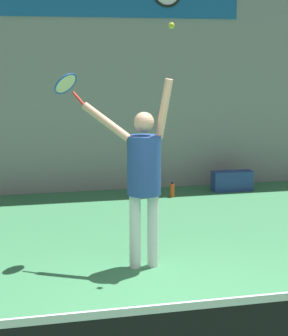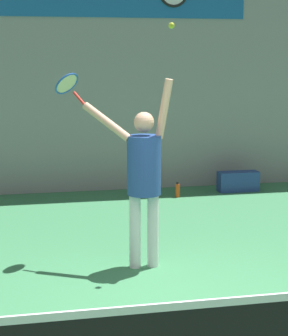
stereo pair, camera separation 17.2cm
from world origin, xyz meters
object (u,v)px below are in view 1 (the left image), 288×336
object	(u,v)px
water_bottle	(172,190)
equipment_bag	(232,181)
tennis_ball	(172,26)
tennis_racket	(67,85)
tennis_player	(143,171)

from	to	relation	value
water_bottle	equipment_bag	xyz separation A→B (m)	(1.19, 0.23, 0.06)
tennis_ball	equipment_bag	size ratio (longest dim) A/B	0.09
tennis_racket	equipment_bag	distance (m)	4.82
water_bottle	equipment_bag	world-z (taller)	equipment_bag
tennis_racket	water_bottle	bearing A→B (deg)	53.11
equipment_bag	tennis_ball	bearing A→B (deg)	-120.99
tennis_racket	tennis_ball	bearing A→B (deg)	-31.51
tennis_racket	equipment_bag	bearing A→B (deg)	42.55
tennis_racket	water_bottle	xyz separation A→B (m)	(2.07, 2.76, -1.95)
tennis_racket	tennis_player	bearing A→B (deg)	-35.62
water_bottle	equipment_bag	distance (m)	1.22
tennis_player	equipment_bag	distance (m)	4.44
tennis_ball	water_bottle	distance (m)	4.41
tennis_player	tennis_ball	size ratio (longest dim) A/B	32.57
tennis_player	tennis_racket	xyz separation A→B (m)	(-0.78, 0.56, 0.95)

